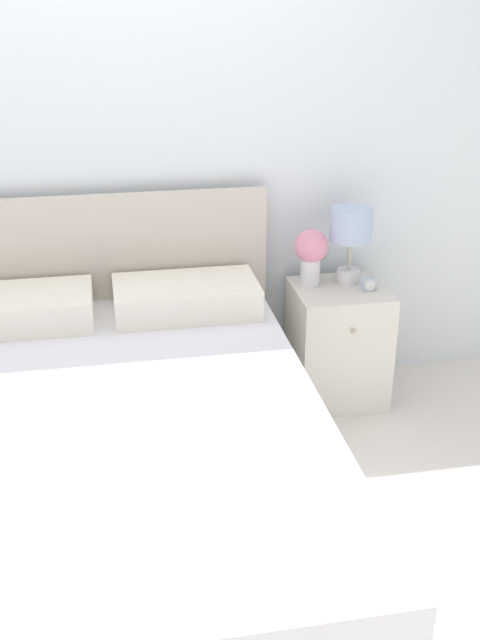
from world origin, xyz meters
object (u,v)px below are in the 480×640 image
object	(u,v)px
nightstand	(337,344)
flower_vase	(311,252)
bed	(114,459)
table_lamp	(351,231)
alarm_clock	(368,284)

from	to	relation	value
nightstand	flower_vase	bearing A→B (deg)	150.37
bed	flower_vase	xyz separation A→B (m)	(0.97, 0.84, 0.46)
bed	nightstand	xyz separation A→B (m)	(1.09, 0.77, 0.00)
nightstand	table_lamp	world-z (taller)	table_lamp
bed	alarm_clock	world-z (taller)	bed
nightstand	flower_vase	xyz separation A→B (m)	(-0.13, 0.07, 0.45)
nightstand	table_lamp	distance (m)	0.55
nightstand	alarm_clock	distance (m)	0.34
flower_vase	alarm_clock	xyz separation A→B (m)	(0.25, -0.12, -0.13)
bed	alarm_clock	size ratio (longest dim) A/B	30.61
bed	table_lamp	xyz separation A→B (m)	(1.15, 0.84, 0.55)
nightstand	alarm_clock	xyz separation A→B (m)	(0.12, -0.04, 0.32)
nightstand	alarm_clock	world-z (taller)	alarm_clock
flower_vase	bed	bearing A→B (deg)	-139.04
bed	alarm_clock	bearing A→B (deg)	30.81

